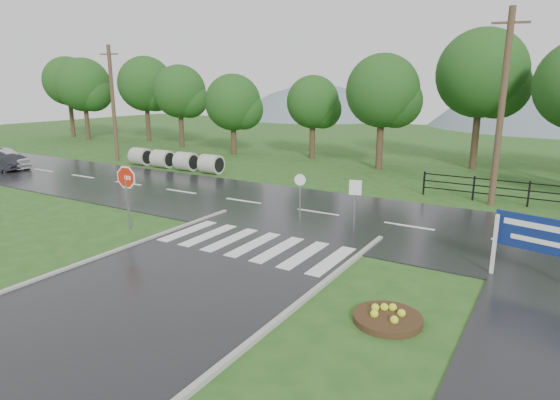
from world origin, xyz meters
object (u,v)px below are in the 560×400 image
Objects in this scene: car_white at (5,169)px; estate_billboard at (536,237)px; culvert_pipes at (174,160)px; stop_sign at (126,183)px.

estate_billboard is at bearing -92.18° from car_white.
car_white is at bearing 175.32° from estate_billboard.
estate_billboard is (21.67, -8.46, 0.73)m from culvert_pipes.
stop_sign is at bearing -169.83° from estate_billboard.
culvert_pipes is 13.60m from stop_sign.
estate_billboard reaches higher than car_white.
estate_billboard is at bearing 10.17° from stop_sign.
stop_sign reaches higher than estate_billboard.
estate_billboard is (13.64, 2.45, -0.52)m from stop_sign.
stop_sign is at bearing -53.66° from culvert_pipes.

